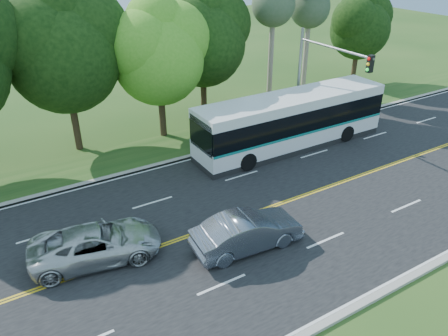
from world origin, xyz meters
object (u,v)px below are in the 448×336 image
transit_bus (291,122)px  suv (96,244)px  traffic_signal (319,71)px  sedan (247,232)px

transit_bus → suv: (-14.08, -4.59, -0.95)m
traffic_signal → suv: (-16.19, -4.78, -3.89)m
transit_bus → suv: size_ratio=2.42×
traffic_signal → sedan: traffic_signal is taller
transit_bus → sedan: (-8.20, -7.25, -0.89)m
traffic_signal → transit_bus: traffic_signal is taller
suv → transit_bus: bearing=-61.1°
traffic_signal → sedan: 13.28m
sedan → suv: (-5.88, 2.66, -0.06)m
traffic_signal → sedan: bearing=-144.2°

